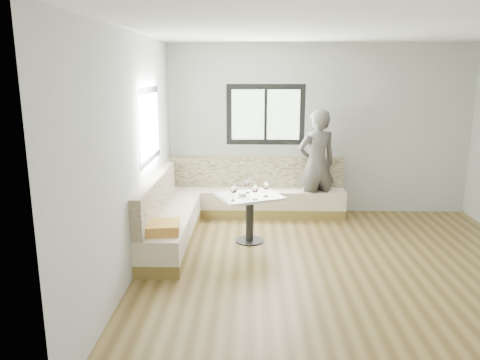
# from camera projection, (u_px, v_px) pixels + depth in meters

# --- Properties ---
(room) EXTENTS (5.01, 5.01, 2.81)m
(room) POSITION_uv_depth(u_px,v_px,m) (342.00, 155.00, 5.41)
(room) COLOR brown
(room) RESTS_ON ground
(banquette) EXTENTS (2.90, 2.80, 0.95)m
(banquette) POSITION_uv_depth(u_px,v_px,m) (221.00, 206.00, 7.19)
(banquette) COLOR olive
(banquette) RESTS_ON ground
(table) EXTENTS (1.01, 0.92, 0.67)m
(table) POSITION_uv_depth(u_px,v_px,m) (250.00, 207.00, 6.52)
(table) COLOR black
(table) RESTS_ON ground
(person) EXTENTS (0.75, 0.61, 1.77)m
(person) POSITION_uv_depth(u_px,v_px,m) (317.00, 164.00, 7.54)
(person) COLOR #4E4B48
(person) RESTS_ON ground
(olive_ramekin) EXTENTS (0.11, 0.11, 0.04)m
(olive_ramekin) POSITION_uv_depth(u_px,v_px,m) (242.00, 194.00, 6.44)
(olive_ramekin) COLOR white
(olive_ramekin) RESTS_ON table
(wine_glass_a) EXTENTS (0.09, 0.09, 0.21)m
(wine_glass_a) POSITION_uv_depth(u_px,v_px,m) (234.00, 190.00, 6.19)
(wine_glass_a) COLOR white
(wine_glass_a) RESTS_ON table
(wine_glass_b) EXTENTS (0.09, 0.09, 0.21)m
(wine_glass_b) POSITION_uv_depth(u_px,v_px,m) (255.00, 189.00, 6.23)
(wine_glass_b) COLOR white
(wine_glass_b) RESTS_ON table
(wine_glass_c) EXTENTS (0.09, 0.09, 0.21)m
(wine_glass_c) POSITION_uv_depth(u_px,v_px,m) (266.00, 186.00, 6.39)
(wine_glass_c) COLOR white
(wine_glass_c) RESTS_ON table
(wine_glass_d) EXTENTS (0.09, 0.09, 0.21)m
(wine_glass_d) POSITION_uv_depth(u_px,v_px,m) (247.00, 183.00, 6.57)
(wine_glass_d) COLOR white
(wine_glass_d) RESTS_ON table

